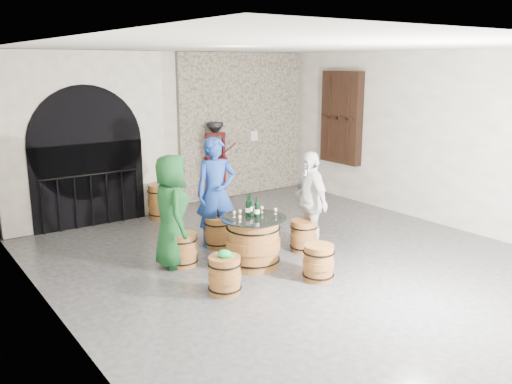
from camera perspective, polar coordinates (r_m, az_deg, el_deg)
ground at (r=8.53m, az=3.35°, el=-6.95°), size 8.00×8.00×0.00m
wall_back at (r=11.47m, az=-9.17°, el=6.42°), size 8.00×0.00×8.00m
wall_left at (r=6.55m, az=-21.11°, el=0.47°), size 0.00×8.00×8.00m
wall_right at (r=10.64m, az=18.45°, el=5.36°), size 0.00×8.00×8.00m
ceiling at (r=8.00m, az=3.68°, el=15.07°), size 8.00×8.00×0.00m
stone_facing_panel at (r=12.32m, az=-1.47°, el=7.06°), size 3.20×0.12×3.18m
arched_opening at (r=10.53m, az=-17.85°, el=5.23°), size 3.10×0.60×3.19m
shuttered_window at (r=12.10m, az=8.96°, el=7.73°), size 0.23×1.10×2.00m
barrel_table at (r=8.08m, az=-0.29°, el=-5.28°), size 0.98×0.98×0.76m
barrel_stool_left at (r=8.21m, az=-7.72°, el=-6.01°), size 0.45×0.45×0.51m
barrel_stool_far at (r=8.97m, az=-4.04°, el=-4.22°), size 0.45×0.45×0.51m
barrel_stool_right at (r=8.79m, az=5.04°, el=-4.61°), size 0.45×0.45×0.51m
barrel_stool_near_right at (r=7.68m, az=6.59°, el=-7.38°), size 0.45×0.45×0.51m
barrel_stool_near_left at (r=7.21m, az=-3.32°, el=-8.72°), size 0.45×0.45×0.51m
green_cap at (r=7.10m, az=-3.32°, el=-6.52°), size 0.23×0.18×0.10m
person_green at (r=8.06m, az=-8.86°, el=-2.01°), size 0.73×0.94×1.69m
person_blue at (r=8.83m, az=-4.23°, el=-0.09°), size 0.76×0.62×1.82m
person_white at (r=8.72m, az=5.69°, el=-0.96°), size 0.57×1.01×1.62m
wine_bottle_left at (r=7.98m, az=-0.85°, el=-1.68°), size 0.08×0.08×0.32m
wine_bottle_center at (r=7.90m, az=0.10°, el=-1.84°), size 0.08×0.08×0.32m
wine_bottle_right at (r=8.05m, az=-0.63°, el=-1.55°), size 0.08×0.08×0.32m
tasting_glass_a at (r=7.72m, az=-1.72°, el=-2.85°), size 0.05×0.05×0.10m
tasting_glass_b at (r=8.21m, az=0.63°, el=-1.83°), size 0.05×0.05×0.10m
tasting_glass_c at (r=8.03m, az=-1.70°, el=-2.20°), size 0.05×0.05×0.10m
tasting_glass_d at (r=8.21m, az=-0.11°, el=-1.84°), size 0.05×0.05×0.10m
tasting_glass_e at (r=8.11m, az=2.06°, el=-2.04°), size 0.05×0.05×0.10m
tasting_glass_f at (r=7.95m, az=-2.32°, el=-2.36°), size 0.05×0.05×0.10m
side_barrel at (r=10.72m, az=-9.98°, el=-0.99°), size 0.51×0.51×0.68m
corking_press at (r=11.73m, az=-4.26°, el=3.78°), size 0.73×0.47×1.73m
control_box at (r=12.42m, az=-0.29°, el=5.95°), size 0.18×0.10×0.22m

